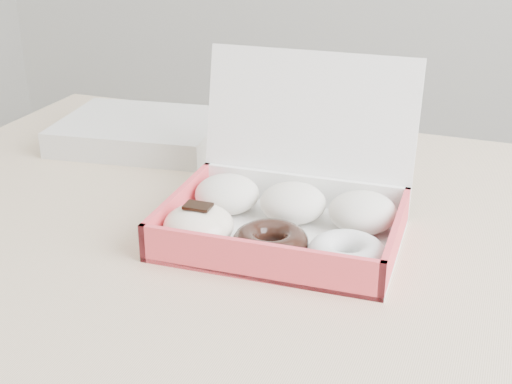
% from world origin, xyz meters
% --- Properties ---
extents(table, '(1.20, 0.80, 0.75)m').
position_xyz_m(table, '(0.00, 0.00, 0.67)').
color(table, tan).
rests_on(table, ground).
extents(donut_box, '(0.28, 0.25, 0.19)m').
position_xyz_m(donut_box, '(-0.03, -0.02, 0.78)').
color(donut_box, white).
rests_on(donut_box, table).
extents(newspapers, '(0.27, 0.23, 0.04)m').
position_xyz_m(newspapers, '(-0.34, 0.20, 0.77)').
color(newspapers, silver).
rests_on(newspapers, table).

